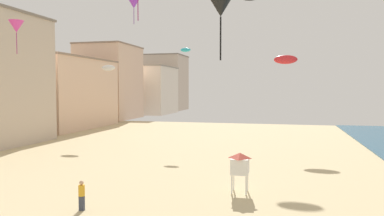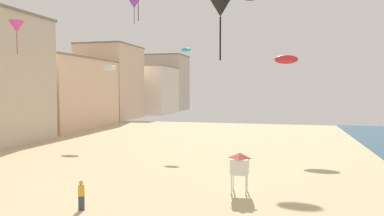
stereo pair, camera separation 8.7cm
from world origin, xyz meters
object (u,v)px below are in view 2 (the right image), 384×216
object	(u,v)px
kite_flyer	(81,194)
kite_black_delta	(220,5)
kite_red_parafoil	(286,60)
kite_cyan_parafoil	(186,50)
kite_white_parafoil	(109,68)
lifeguard_stand	(240,164)
kite_magenta_delta	(17,27)
kite_purple_delta	(134,4)

from	to	relation	value
kite_flyer	kite_black_delta	distance (m)	13.13
kite_flyer	kite_red_parafoil	distance (m)	31.22
kite_cyan_parafoil	kite_white_parafoil	xyz separation A→B (m)	(-10.53, -1.02, -2.24)
kite_flyer	lifeguard_stand	world-z (taller)	lifeguard_stand
kite_cyan_parafoil	kite_white_parafoil	world-z (taller)	kite_cyan_parafoil
kite_magenta_delta	kite_white_parafoil	xyz separation A→B (m)	(-4.13, 22.41, -1.70)
kite_flyer	kite_white_parafoil	world-z (taller)	kite_white_parafoil
kite_purple_delta	kite_white_parafoil	size ratio (longest dim) A/B	1.27
lifeguard_stand	kite_red_parafoil	distance (m)	23.92
kite_white_parafoil	kite_flyer	bearing A→B (deg)	-65.80
kite_magenta_delta	kite_purple_delta	distance (m)	13.48
lifeguard_stand	kite_cyan_parafoil	size ratio (longest dim) A/B	1.89
kite_flyer	kite_cyan_parafoil	world-z (taller)	kite_cyan_parafoil
lifeguard_stand	kite_red_parafoil	bearing A→B (deg)	79.39
kite_cyan_parafoil	kite_purple_delta	distance (m)	12.01
kite_flyer	kite_white_parafoil	distance (m)	31.71
lifeguard_stand	kite_cyan_parafoil	bearing A→B (deg)	109.44
kite_purple_delta	kite_black_delta	distance (m)	18.48
kite_cyan_parafoil	kite_black_delta	world-z (taller)	kite_black_delta
lifeguard_stand	kite_white_parafoil	size ratio (longest dim) A/B	1.31
kite_magenta_delta	kite_cyan_parafoil	size ratio (longest dim) A/B	1.79
kite_black_delta	lifeguard_stand	bearing A→B (deg)	65.04
kite_flyer	kite_white_parafoil	bearing A→B (deg)	-146.84
lifeguard_stand	kite_purple_delta	bearing A→B (deg)	131.95
kite_magenta_delta	kite_black_delta	xyz separation A→B (m)	(15.36, -1.86, 0.32)
lifeguard_stand	kite_red_parafoil	size ratio (longest dim) A/B	0.93
kite_flyer	kite_purple_delta	xyz separation A→B (m)	(-4.40, 17.67, 14.29)
kite_white_parafoil	kite_cyan_parafoil	bearing A→B (deg)	5.55
lifeguard_stand	kite_magenta_delta	distance (m)	18.75
kite_flyer	kite_purple_delta	world-z (taller)	kite_purple_delta
lifeguard_stand	kite_cyan_parafoil	xyz separation A→B (m)	(-9.90, 23.30, 9.83)
lifeguard_stand	kite_white_parafoil	xyz separation A→B (m)	(-20.42, 22.27, 7.59)
kite_purple_delta	kite_white_parafoil	bearing A→B (deg)	128.55
kite_magenta_delta	kite_purple_delta	size ratio (longest dim) A/B	0.98
kite_cyan_parafoil	kite_flyer	bearing A→B (deg)	-86.05
lifeguard_stand	kite_cyan_parafoil	distance (m)	27.15
kite_white_parafoil	kite_red_parafoil	size ratio (longest dim) A/B	0.71
kite_purple_delta	kite_red_parafoil	distance (m)	18.89
kite_purple_delta	kite_white_parafoil	world-z (taller)	kite_purple_delta
kite_cyan_parafoil	kite_purple_delta	world-z (taller)	kite_purple_delta
kite_red_parafoil	lifeguard_stand	bearing A→B (deg)	-97.04
lifeguard_stand	kite_purple_delta	xyz separation A→B (m)	(-12.30, 12.08, 13.37)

